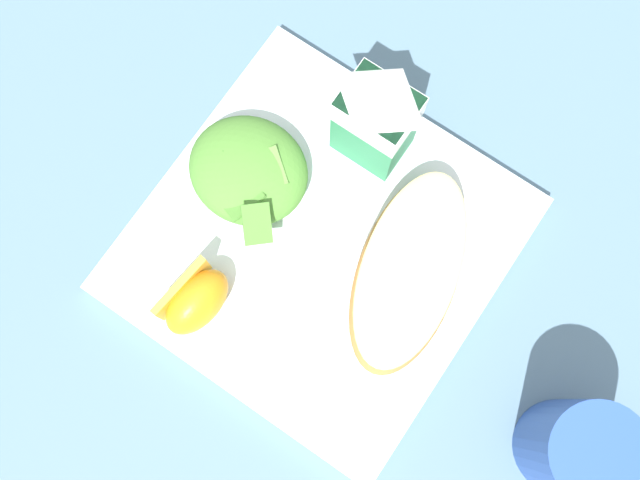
{
  "coord_description": "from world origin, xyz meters",
  "views": [
    {
      "loc": [
        0.07,
        -0.11,
        0.61
      ],
      "look_at": [
        0.0,
        0.0,
        0.03
      ],
      "focal_mm": 41.61,
      "sensor_mm": 36.0,
      "label": 1
    }
  ],
  "objects_px": {
    "orange_wedge_front": "(195,300)",
    "white_plate": "(320,245)",
    "cheesy_pizza_bread": "(409,271)",
    "green_salad_pile": "(249,171)",
    "drinking_blue_cup": "(579,450)",
    "milk_carton": "(377,117)"
  },
  "relations": [
    {
      "from": "white_plate",
      "to": "orange_wedge_front",
      "type": "bearing_deg",
      "value": -118.38
    },
    {
      "from": "cheesy_pizza_bread",
      "to": "orange_wedge_front",
      "type": "height_order",
      "value": "orange_wedge_front"
    },
    {
      "from": "milk_carton",
      "to": "white_plate",
      "type": "bearing_deg",
      "value": -82.56
    },
    {
      "from": "orange_wedge_front",
      "to": "white_plate",
      "type": "bearing_deg",
      "value": 61.62
    },
    {
      "from": "white_plate",
      "to": "drinking_blue_cup",
      "type": "bearing_deg",
      "value": -6.33
    },
    {
      "from": "green_salad_pile",
      "to": "drinking_blue_cup",
      "type": "bearing_deg",
      "value": -7.09
    },
    {
      "from": "white_plate",
      "to": "milk_carton",
      "type": "bearing_deg",
      "value": 97.44
    },
    {
      "from": "milk_carton",
      "to": "green_salad_pile",
      "type": "bearing_deg",
      "value": -128.98
    },
    {
      "from": "white_plate",
      "to": "orange_wedge_front",
      "type": "distance_m",
      "value": 0.11
    },
    {
      "from": "white_plate",
      "to": "cheesy_pizza_bread",
      "type": "xyz_separation_m",
      "value": [
        0.07,
        0.02,
        0.03
      ]
    },
    {
      "from": "white_plate",
      "to": "green_salad_pile",
      "type": "bearing_deg",
      "value": 170.55
    },
    {
      "from": "orange_wedge_front",
      "to": "drinking_blue_cup",
      "type": "relative_size",
      "value": 0.67
    },
    {
      "from": "orange_wedge_front",
      "to": "green_salad_pile",
      "type": "bearing_deg",
      "value": 103.85
    },
    {
      "from": "cheesy_pizza_bread",
      "to": "green_salad_pile",
      "type": "relative_size",
      "value": 1.79
    },
    {
      "from": "white_plate",
      "to": "cheesy_pizza_bread",
      "type": "bearing_deg",
      "value": 13.27
    },
    {
      "from": "cheesy_pizza_bread",
      "to": "drinking_blue_cup",
      "type": "relative_size",
      "value": 1.94
    },
    {
      "from": "cheesy_pizza_bread",
      "to": "orange_wedge_front",
      "type": "relative_size",
      "value": 2.9
    },
    {
      "from": "green_salad_pile",
      "to": "white_plate",
      "type": "bearing_deg",
      "value": -9.45
    },
    {
      "from": "white_plate",
      "to": "drinking_blue_cup",
      "type": "distance_m",
      "value": 0.25
    },
    {
      "from": "cheesy_pizza_bread",
      "to": "drinking_blue_cup",
      "type": "bearing_deg",
      "value": -14.34
    },
    {
      "from": "green_salad_pile",
      "to": "orange_wedge_front",
      "type": "distance_m",
      "value": 0.11
    },
    {
      "from": "drinking_blue_cup",
      "to": "milk_carton",
      "type": "bearing_deg",
      "value": 154.73
    }
  ]
}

